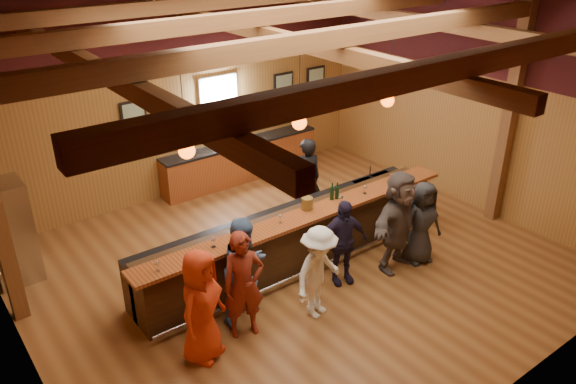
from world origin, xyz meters
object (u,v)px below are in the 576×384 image
(customer_brown, at_px, (399,221))
(bottle_a, at_px, (332,193))
(customer_redvest, at_px, (244,285))
(customer_white, at_px, (319,273))
(customer_dark, at_px, (422,223))
(bartender, at_px, (306,180))
(bar_counter, at_px, (294,236))
(back_bar_cabinet, at_px, (242,161))
(customer_navy, at_px, (342,242))
(ice_bucket, at_px, (307,203))
(stainless_fridge, at_px, (10,233))
(customer_denim, at_px, (246,270))
(customer_orange, at_px, (201,306))

(customer_brown, relative_size, bottle_a, 5.70)
(customer_redvest, relative_size, customer_white, 1.10)
(customer_dark, relative_size, bartender, 0.88)
(bartender, bearing_deg, customer_dark, 118.89)
(bar_counter, relative_size, back_bar_cabinet, 1.57)
(customer_navy, relative_size, bartender, 0.87)
(ice_bucket, bearing_deg, customer_white, -121.56)
(stainless_fridge, height_order, ice_bucket, stainless_fridge)
(back_bar_cabinet, height_order, ice_bucket, ice_bucket)
(stainless_fridge, height_order, customer_redvest, stainless_fridge)
(customer_white, xyz_separation_m, ice_bucket, (0.76, 1.24, 0.44))
(bartender, distance_m, bottle_a, 1.44)
(bar_counter, relative_size, customer_navy, 4.09)
(customer_white, relative_size, customer_dark, 1.00)
(customer_white, xyz_separation_m, customer_navy, (0.89, 0.45, -0.00))
(customer_denim, bearing_deg, customer_dark, -24.97)
(back_bar_cabinet, relative_size, bartender, 2.27)
(stainless_fridge, bearing_deg, back_bar_cabinet, 11.93)
(customer_orange, distance_m, customer_dark, 4.34)
(customer_brown, height_order, ice_bucket, customer_brown)
(bar_counter, bearing_deg, bartender, 43.93)
(bartender, height_order, ice_bucket, bartender)
(customer_navy, xyz_separation_m, bartender, (0.92, 2.12, 0.11))
(bar_counter, bearing_deg, ice_bucket, -53.70)
(back_bar_cabinet, xyz_separation_m, bottle_a, (-0.46, -3.74, 0.76))
(stainless_fridge, height_order, bartender, stainless_fridge)
(bar_counter, bearing_deg, stainless_fridge, 149.24)
(customer_white, relative_size, customer_navy, 1.01)
(stainless_fridge, relative_size, customer_white, 1.16)
(ice_bucket, relative_size, bottle_a, 0.67)
(customer_dark, distance_m, ice_bucket, 2.09)
(customer_orange, height_order, customer_navy, customer_orange)
(customer_redvest, relative_size, bottle_a, 5.26)
(customer_brown, bearing_deg, ice_bucket, 131.36)
(customer_orange, relative_size, customer_navy, 1.11)
(customer_denim, distance_m, customer_white, 1.11)
(bottle_a, bearing_deg, customer_denim, -164.36)
(bar_counter, bearing_deg, customer_dark, -35.68)
(customer_denim, bearing_deg, customer_redvest, -143.81)
(customer_denim, bearing_deg, customer_orange, -175.13)
(bar_counter, xyz_separation_m, stainless_fridge, (-4.12, 2.45, 0.38))
(stainless_fridge, xyz_separation_m, customer_denim, (2.59, -3.25, -0.04))
(back_bar_cabinet, xyz_separation_m, bartender, (0.00, -2.43, 0.41))
(customer_brown, height_order, bartender, customer_brown)
(bar_counter, distance_m, customer_orange, 2.78)
(back_bar_cabinet, bearing_deg, bartender, -89.92)
(customer_navy, bearing_deg, customer_brown, 4.88)
(customer_white, bearing_deg, bartender, 39.29)
(ice_bucket, distance_m, bottle_a, 0.58)
(bar_counter, bearing_deg, customer_navy, -74.51)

